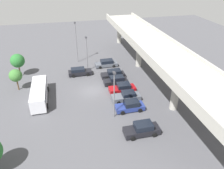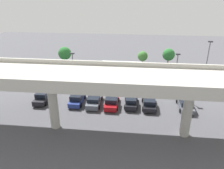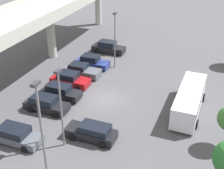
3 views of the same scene
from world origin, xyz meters
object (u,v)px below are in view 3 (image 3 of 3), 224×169
Objects in this scene: parked_car_1 at (92,132)px; parked_car_3 at (61,92)px; shuttle_bus at (190,99)px; lamp_post_near_aisle at (61,103)px; parked_car_0 at (15,135)px; lamp_post_mid_lot at (115,36)px; parked_car_4 at (70,79)px; parked_car_6 at (92,62)px; parked_car_2 at (46,104)px; parked_car_7 at (108,47)px; lamp_post_by_overpass at (42,134)px; parked_car_5 at (81,70)px.

parked_car_1 is 8.20m from parked_car_3.
lamp_post_near_aisle is (-9.41, 9.24, 2.85)m from shuttle_bus.
parked_car_0 is 18.31m from lamp_post_mid_lot.
parked_car_1 is 10.66m from parked_car_4.
parked_car_3 is 0.95× the size of parked_car_4.
parked_car_6 is 0.61× the size of lamp_post_near_aisle.
lamp_post_near_aisle reaches higher than parked_car_2.
parked_car_1 is 20.32m from parked_car_7.
parked_car_3 is at bearing 90.55° from parked_car_0.
parked_car_1 reaches higher than parked_car_0.
lamp_post_by_overpass is (-6.76, 0.32, 4.49)m from parked_car_1.
lamp_post_mid_lot is (17.75, -2.63, 3.65)m from parked_car_0.
lamp_post_near_aisle is (-21.03, -4.33, 3.52)m from parked_car_7.
parked_car_2 is 0.63× the size of lamp_post_mid_lot.
parked_car_4 is 14.04m from shuttle_bus.
parked_car_1 is at bearing -166.73° from lamp_post_mid_lot.
parked_car_2 is (5.42, 0.24, 0.04)m from parked_car_0.
parked_car_6 is (16.67, 0.21, 0.05)m from parked_car_0.
lamp_post_by_overpass reaches higher than shuttle_bus.
parked_car_1 is 0.63× the size of lamp_post_mid_lot.
parked_car_6 is 4.71m from lamp_post_mid_lot.
parked_car_1 is 0.64× the size of lamp_post_near_aisle.
parked_car_4 is at bearing 92.92° from parked_car_2.
shuttle_bus is (-3.33, -13.89, 0.76)m from parked_car_5.
parked_car_2 is at bearing -93.39° from parked_car_3.
parked_car_7 is 6.30m from lamp_post_mid_lot.
parked_car_5 is (5.71, 0.34, -0.04)m from parked_car_3.
parked_car_6 is at bearing -91.13° from parked_car_7.
parked_car_0 is 22.17m from parked_car_7.
lamp_post_near_aisle is 5.39m from lamp_post_by_overpass.
shuttle_bus reaches higher than parked_car_5.
parked_car_1 is at bearing -59.25° from parked_car_5.
parked_car_4 is (8.31, 6.68, 0.00)m from parked_car_1.
lamp_post_mid_lot is at bearing 56.42° from shuttle_bus.
lamp_post_by_overpass is at bearing 152.16° from shuttle_bus.
lamp_post_by_overpass is at bearing -33.98° from parked_car_0.
lamp_post_mid_lot is at bearing 20.85° from parked_car_6.
lamp_post_mid_lot is 0.81× the size of lamp_post_by_overpass.
parked_car_5 is at bearing -94.41° from parked_car_6.
parked_car_4 is 11.03m from parked_car_7.
parked_car_3 is at bearing -86.56° from parked_car_5.
parked_car_7 is 27.12m from lamp_post_by_overpass.
parked_car_1 is 10.66m from shuttle_bus.
lamp_post_mid_lot is at bearing 74.21° from parked_car_3.
lamp_post_mid_lot is (7.20, 10.84, 2.89)m from shuttle_bus.
parked_car_4 is 2.74m from parked_car_5.
lamp_post_near_aisle is at bearing -74.04° from parked_car_6.
parked_car_7 is at bearing 31.67° from lamp_post_mid_lot.
parked_car_0 is at bearing 171.57° from lamp_post_mid_lot.
parked_car_7 reaches higher than parked_car_5.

